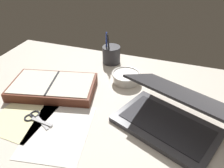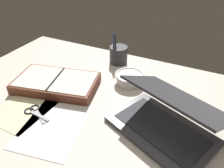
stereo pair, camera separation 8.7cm
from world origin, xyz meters
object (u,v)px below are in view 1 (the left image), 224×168
Objects in this scene: bowl at (126,77)px; pen_cup at (111,54)px; scissors at (34,117)px; planner at (53,87)px; laptop at (171,114)px.

pen_cup is at bearing 128.92° from bowl.
pen_cup reaches higher than scissors.
pen_cup is 0.42× the size of planner.
laptop is 50.76cm from pen_cup.
laptop reaches higher than scissors.
laptop is 3.43× the size of scissors.
bowl is at bearing 71.35° from scissors.
planner reaches higher than scissors.
laptop is 2.59× the size of pen_cup.
bowl is (-22.21, 21.36, -2.10)cm from laptop.
pen_cup is at bearing 93.37° from scissors.
laptop and pen_cup have the same top height.
pen_cup reaches higher than bowl.
laptop is 1.09× the size of planner.
bowl is 0.34× the size of planner.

